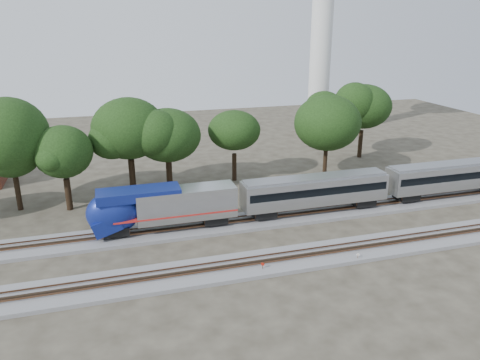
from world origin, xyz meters
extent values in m
plane|color=#383328|center=(0.00, 0.00, 0.00)|extent=(160.00, 160.00, 0.00)
cube|color=slate|center=(0.00, 6.00, 0.20)|extent=(160.00, 5.00, 0.40)
cube|color=brown|center=(0.00, 5.28, 0.66)|extent=(160.00, 0.08, 0.15)
cube|color=brown|center=(0.00, 6.72, 0.66)|extent=(160.00, 0.08, 0.15)
cube|color=slate|center=(0.00, -4.00, 0.20)|extent=(160.00, 5.00, 0.40)
cube|color=brown|center=(0.00, -4.72, 0.66)|extent=(160.00, 0.08, 0.15)
cube|color=brown|center=(0.00, -3.28, 0.66)|extent=(160.00, 0.08, 0.15)
cube|color=#B1B4B9|center=(-4.32, 6.00, 3.41)|extent=(11.13, 3.15, 3.47)
ellipsoid|color=navy|center=(-12.30, 6.00, 3.15)|extent=(5.67, 3.28, 4.83)
cube|color=navy|center=(-9.46, 6.00, 5.04)|extent=(8.93, 3.09, 1.05)
cube|color=black|center=(-11.77, 6.00, 4.20)|extent=(0.47, 2.42, 1.37)
cube|color=#B4211B|center=(-5.58, 6.00, 2.52)|extent=(13.65, 3.19, 0.19)
cube|color=black|center=(-12.14, 6.00, 1.20)|extent=(2.73, 2.31, 0.95)
cube|color=black|center=(-1.11, 6.00, 1.20)|extent=(2.73, 2.31, 0.95)
cube|color=#B1B4B9|center=(11.50, 6.00, 3.25)|extent=(18.27, 3.15, 3.15)
cube|color=black|center=(11.50, 6.00, 3.57)|extent=(17.64, 3.20, 0.95)
cube|color=gray|center=(11.50, 6.00, 4.88)|extent=(17.85, 2.52, 0.37)
cube|color=black|center=(4.88, 6.00, 1.20)|extent=(2.73, 2.31, 0.95)
cube|color=black|center=(18.12, 6.00, 1.20)|extent=(2.73, 2.31, 0.95)
cube|color=#B1B4B9|center=(31.21, 6.00, 3.25)|extent=(18.27, 3.15, 3.15)
cube|color=black|center=(31.21, 6.00, 3.57)|extent=(17.64, 3.20, 0.95)
cube|color=gray|center=(31.21, 6.00, 4.88)|extent=(17.85, 2.52, 0.37)
cube|color=black|center=(24.59, 6.00, 1.20)|extent=(2.73, 2.31, 0.95)
cylinder|color=#512D19|center=(0.87, -5.31, 0.45)|extent=(0.06, 0.06, 0.91)
cylinder|color=#AC170C|center=(0.87, -5.31, 0.86)|extent=(0.31, 0.16, 0.32)
cylinder|color=#512D19|center=(10.63, -6.01, 0.40)|extent=(0.05, 0.05, 0.81)
cylinder|color=silver|center=(10.63, -6.01, 0.76)|extent=(0.28, 0.14, 0.29)
cube|color=#512D19|center=(4.61, -5.12, 0.15)|extent=(0.57, 0.46, 0.30)
cylinder|color=silver|center=(30.15, 44.83, 14.65)|extent=(4.19, 4.19, 29.30)
cone|color=silver|center=(30.15, 44.83, 2.09)|extent=(6.70, 6.70, 4.19)
cylinder|color=black|center=(-23.50, 18.23, 2.58)|extent=(0.70, 0.70, 5.15)
ellipsoid|color=black|center=(-23.50, 18.23, 9.57)|extent=(9.72, 9.72, 8.26)
cylinder|color=black|center=(-17.47, 16.52, 2.05)|extent=(0.70, 0.70, 4.09)
ellipsoid|color=black|center=(-17.47, 16.52, 7.60)|extent=(7.72, 7.72, 6.56)
cylinder|color=black|center=(-9.28, 19.88, 2.50)|extent=(0.70, 0.70, 4.99)
ellipsoid|color=black|center=(-9.28, 19.88, 9.27)|extent=(9.41, 9.41, 8.00)
cylinder|color=black|center=(-4.21, 19.98, 2.16)|extent=(0.70, 0.70, 4.31)
ellipsoid|color=black|center=(-4.21, 19.98, 8.01)|extent=(8.13, 8.13, 6.91)
cylinder|color=black|center=(5.72, 21.60, 2.07)|extent=(0.70, 0.70, 4.14)
ellipsoid|color=black|center=(5.72, 21.60, 7.69)|extent=(7.81, 7.81, 6.63)
cylinder|color=black|center=(19.09, 18.61, 2.31)|extent=(0.70, 0.70, 4.62)
ellipsoid|color=black|center=(19.09, 18.61, 8.59)|extent=(8.72, 8.72, 7.41)
cylinder|color=black|center=(30.25, 27.51, 2.40)|extent=(0.70, 0.70, 4.81)
ellipsoid|color=black|center=(30.25, 27.51, 8.93)|extent=(9.07, 9.07, 7.71)
camera|label=1|loc=(-12.38, -42.43, 22.77)|focal=35.00mm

